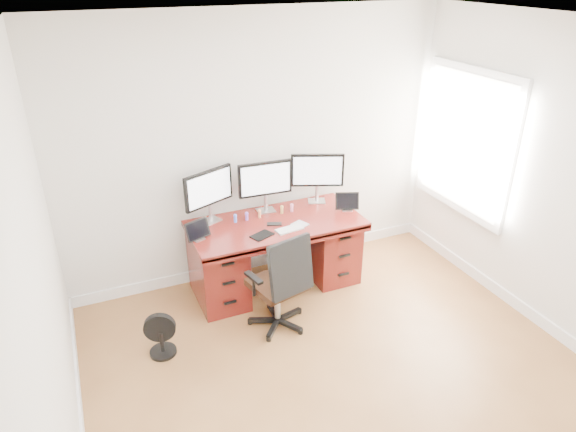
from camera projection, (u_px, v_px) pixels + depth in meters
name	position (u px, v px, depth m)	size (l,w,h in m)	color
ground	(367.00, 408.00, 3.89)	(4.50, 4.50, 0.00)	olive
back_wall	(258.00, 150.00, 5.14)	(4.00, 0.10, 2.70)	silver
desk	(275.00, 251.00, 5.22)	(1.70, 0.80, 0.75)	#5E1712
office_chair	(280.00, 298.00, 4.63)	(0.62, 0.62, 0.97)	black
floor_fan	(161.00, 335.00, 4.36)	(0.27, 0.23, 0.40)	black
monitor_left	(209.00, 190.00, 4.90)	(0.52, 0.25, 0.53)	silver
monitor_center	(265.00, 181.00, 5.11)	(0.55, 0.15, 0.53)	silver
monitor_right	(317.00, 172.00, 5.31)	(0.52, 0.24, 0.53)	silver
tablet_left	(198.00, 231.00, 4.67)	(0.25, 0.15, 0.19)	silver
tablet_right	(348.00, 203.00, 5.23)	(0.25, 0.15, 0.19)	silver
keyboard	(289.00, 229.00, 4.88)	(0.26, 0.11, 0.01)	silver
trackpad	(300.00, 225.00, 4.97)	(0.13, 0.13, 0.01)	silver
drawing_tablet	(262.00, 235.00, 4.78)	(0.21, 0.13, 0.01)	black
phone	(274.00, 224.00, 4.98)	(0.14, 0.07, 0.01)	black
figurine_blue	(235.00, 218.00, 5.01)	(0.04, 0.04, 0.09)	#4B6DF0
figurine_purple	(247.00, 216.00, 5.05)	(0.04, 0.04, 0.09)	#9659D5
figurine_orange	(259.00, 213.00, 5.10)	(0.04, 0.04, 0.09)	#E79659
figurine_yellow	(282.00, 209.00, 5.18)	(0.04, 0.04, 0.09)	tan
figurine_pink	(292.00, 207.00, 5.22)	(0.04, 0.04, 0.09)	pink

